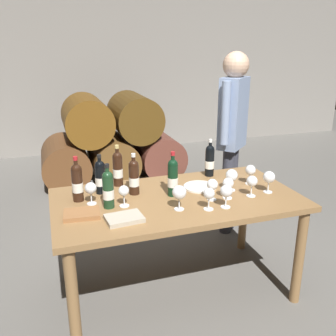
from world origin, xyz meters
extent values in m
plane|color=#66635E|center=(0.00, 0.00, 0.00)|extent=(14.00, 14.00, 0.00)
cube|color=gray|center=(0.00, 4.20, 1.40)|extent=(10.00, 0.24, 2.80)
cylinder|color=brown|center=(-0.63, 2.60, 0.30)|extent=(0.60, 0.90, 0.60)
cylinder|color=brown|center=(0.00, 2.60, 0.30)|extent=(0.60, 0.90, 0.60)
cylinder|color=brown|center=(0.63, 2.60, 0.30)|extent=(0.60, 0.90, 0.60)
cylinder|color=brown|center=(-0.32, 2.60, 0.85)|extent=(0.60, 0.90, 0.60)
cylinder|color=#513712|center=(0.32, 2.60, 0.85)|extent=(0.60, 0.90, 0.60)
cube|color=olive|center=(0.00, 0.00, 0.74)|extent=(1.70, 0.90, 0.04)
cylinder|color=olive|center=(-0.77, -0.39, 0.36)|extent=(0.07, 0.07, 0.72)
cylinder|color=olive|center=(0.77, -0.39, 0.36)|extent=(0.07, 0.07, 0.72)
cylinder|color=olive|center=(-0.77, 0.39, 0.36)|extent=(0.07, 0.07, 0.72)
cylinder|color=olive|center=(0.77, 0.39, 0.36)|extent=(0.07, 0.07, 0.72)
cylinder|color=black|center=(-0.66, 0.15, 0.87)|extent=(0.07, 0.07, 0.22)
sphere|color=black|center=(-0.66, 0.15, 0.99)|extent=(0.07, 0.07, 0.07)
cylinder|color=black|center=(-0.66, 0.15, 1.01)|extent=(0.03, 0.03, 0.07)
cylinder|color=#B21E23|center=(-0.66, 0.15, 1.06)|extent=(0.03, 0.03, 0.03)
cylinder|color=silver|center=(-0.66, 0.15, 0.86)|extent=(0.07, 0.07, 0.07)
cylinder|color=black|center=(-0.02, 0.04, 0.87)|extent=(0.07, 0.07, 0.22)
sphere|color=black|center=(-0.02, 0.04, 0.99)|extent=(0.07, 0.07, 0.07)
cylinder|color=black|center=(-0.02, 0.04, 1.02)|extent=(0.03, 0.03, 0.07)
cylinder|color=#B21E23|center=(-0.02, 0.04, 1.07)|extent=(0.03, 0.03, 0.03)
cylinder|color=silver|center=(-0.02, 0.04, 0.86)|extent=(0.07, 0.07, 0.07)
cylinder|color=black|center=(-0.49, 0.24, 0.86)|extent=(0.07, 0.07, 0.20)
sphere|color=black|center=(-0.49, 0.24, 0.97)|extent=(0.07, 0.07, 0.07)
cylinder|color=black|center=(-0.49, 0.24, 0.99)|extent=(0.03, 0.03, 0.06)
cylinder|color=black|center=(-0.49, 0.24, 1.03)|extent=(0.03, 0.03, 0.02)
cylinder|color=silver|center=(-0.49, 0.24, 0.85)|extent=(0.07, 0.07, 0.06)
cylinder|color=black|center=(-0.27, 0.15, 0.86)|extent=(0.07, 0.07, 0.21)
sphere|color=black|center=(-0.27, 0.15, 0.97)|extent=(0.07, 0.07, 0.07)
cylinder|color=black|center=(-0.27, 0.15, 1.00)|extent=(0.03, 0.03, 0.07)
cylinder|color=silver|center=(-0.27, 0.15, 1.05)|extent=(0.03, 0.03, 0.02)
cylinder|color=silver|center=(-0.27, 0.15, 0.85)|extent=(0.07, 0.07, 0.06)
cylinder|color=#19381E|center=(-0.48, -0.02, 0.86)|extent=(0.07, 0.07, 0.21)
sphere|color=#19381E|center=(-0.48, -0.02, 0.97)|extent=(0.07, 0.07, 0.07)
cylinder|color=#19381E|center=(-0.48, -0.02, 1.00)|extent=(0.03, 0.03, 0.07)
cylinder|color=black|center=(-0.48, -0.02, 1.05)|extent=(0.03, 0.03, 0.02)
cylinder|color=silver|center=(-0.48, -0.02, 0.85)|extent=(0.07, 0.07, 0.06)
cylinder|color=black|center=(-0.34, 0.35, 0.87)|extent=(0.07, 0.07, 0.22)
sphere|color=black|center=(-0.34, 0.35, 0.99)|extent=(0.07, 0.07, 0.07)
cylinder|color=black|center=(-0.34, 0.35, 1.01)|extent=(0.03, 0.03, 0.07)
cylinder|color=tan|center=(-0.34, 0.35, 1.06)|extent=(0.03, 0.03, 0.03)
cylinder|color=silver|center=(-0.34, 0.35, 0.86)|extent=(0.07, 0.07, 0.07)
cylinder|color=black|center=(0.40, 0.34, 0.87)|extent=(0.07, 0.07, 0.21)
sphere|color=black|center=(0.40, 0.34, 0.98)|extent=(0.07, 0.07, 0.07)
cylinder|color=black|center=(0.40, 0.34, 1.00)|extent=(0.03, 0.03, 0.07)
cylinder|color=silver|center=(0.40, 0.34, 1.05)|extent=(0.03, 0.03, 0.02)
cylinder|color=silver|center=(0.40, 0.34, 0.86)|extent=(0.07, 0.07, 0.06)
cylinder|color=white|center=(-0.38, -0.03, 0.76)|extent=(0.06, 0.06, 0.00)
cylinder|color=white|center=(-0.38, -0.03, 0.80)|extent=(0.01, 0.01, 0.07)
sphere|color=white|center=(-0.38, -0.03, 0.87)|extent=(0.07, 0.07, 0.07)
cylinder|color=white|center=(0.61, 0.06, 0.76)|extent=(0.06, 0.06, 0.00)
cylinder|color=white|center=(0.61, 0.06, 0.80)|extent=(0.01, 0.01, 0.07)
sphere|color=white|center=(0.61, 0.06, 0.87)|extent=(0.08, 0.08, 0.08)
cylinder|color=white|center=(0.21, -0.12, 0.76)|extent=(0.06, 0.06, 0.00)
cylinder|color=white|center=(0.21, -0.12, 0.80)|extent=(0.01, 0.01, 0.07)
sphere|color=white|center=(0.21, -0.12, 0.87)|extent=(0.08, 0.08, 0.08)
cylinder|color=white|center=(0.41, -0.01, 0.76)|extent=(0.06, 0.06, 0.00)
cylinder|color=white|center=(0.41, -0.01, 0.80)|extent=(0.01, 0.01, 0.07)
sphere|color=white|center=(0.41, -0.01, 0.88)|extent=(0.09, 0.09, 0.09)
cylinder|color=white|center=(0.32, -0.13, 0.76)|extent=(0.06, 0.06, 0.00)
cylinder|color=white|center=(0.32, -0.13, 0.80)|extent=(0.01, 0.01, 0.07)
sphere|color=white|center=(0.32, -0.13, 0.87)|extent=(0.08, 0.08, 0.08)
cylinder|color=white|center=(0.12, -0.26, 0.76)|extent=(0.06, 0.06, 0.00)
cylinder|color=white|center=(0.12, -0.26, 0.80)|extent=(0.01, 0.01, 0.07)
sphere|color=white|center=(0.12, -0.26, 0.87)|extent=(0.07, 0.07, 0.07)
cylinder|color=white|center=(-0.58, 0.07, 0.76)|extent=(0.06, 0.06, 0.00)
cylinder|color=white|center=(-0.58, 0.07, 0.80)|extent=(0.01, 0.01, 0.07)
sphere|color=white|center=(-0.58, 0.07, 0.87)|extent=(0.08, 0.08, 0.08)
cylinder|color=white|center=(-0.06, -0.20, 0.76)|extent=(0.06, 0.06, 0.00)
cylinder|color=white|center=(-0.06, -0.20, 0.80)|extent=(0.01, 0.01, 0.07)
sphere|color=white|center=(-0.06, -0.20, 0.88)|extent=(0.09, 0.09, 0.09)
cylinder|color=white|center=(0.24, -0.26, 0.76)|extent=(0.06, 0.06, 0.00)
cylinder|color=white|center=(0.24, -0.26, 0.80)|extent=(0.01, 0.01, 0.07)
sphere|color=white|center=(0.24, -0.26, 0.87)|extent=(0.08, 0.08, 0.08)
cylinder|color=white|center=(0.65, -0.12, 0.76)|extent=(0.06, 0.06, 0.00)
cylinder|color=white|center=(0.65, -0.12, 0.80)|extent=(0.01, 0.01, 0.07)
sphere|color=white|center=(0.65, -0.12, 0.88)|extent=(0.09, 0.09, 0.09)
cylinder|color=white|center=(0.50, -0.15, 0.76)|extent=(0.06, 0.06, 0.00)
cylinder|color=white|center=(0.50, -0.15, 0.80)|extent=(0.01, 0.01, 0.07)
sphere|color=white|center=(0.50, -0.15, 0.87)|extent=(0.08, 0.08, 0.08)
cube|color=#B2A893|center=(-0.42, -0.24, 0.77)|extent=(0.23, 0.18, 0.03)
cube|color=#936038|center=(-0.66, -0.10, 0.77)|extent=(0.23, 0.18, 0.03)
cylinder|color=white|center=(0.22, 0.12, 0.77)|extent=(0.24, 0.24, 0.01)
cylinder|color=#383842|center=(0.85, 0.79, 0.43)|extent=(0.11, 0.11, 0.85)
cylinder|color=#383842|center=(0.77, 0.71, 0.43)|extent=(0.11, 0.11, 0.85)
cube|color=#8499BC|center=(0.81, 0.75, 1.17)|extent=(0.36, 0.35, 0.64)
cylinder|color=#8499BC|center=(0.96, 0.89, 1.21)|extent=(0.08, 0.08, 0.54)
cylinder|color=#8499BC|center=(0.65, 0.61, 1.21)|extent=(0.08, 0.08, 0.54)
sphere|color=tan|center=(0.81, 0.75, 1.60)|extent=(0.23, 0.23, 0.23)
camera|label=1|loc=(-0.81, -2.25, 1.77)|focal=39.79mm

